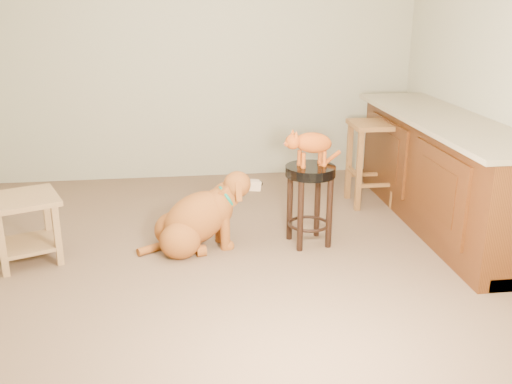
{
  "coord_description": "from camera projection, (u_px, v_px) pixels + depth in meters",
  "views": [
    {
      "loc": [
        -0.27,
        -4.11,
        1.88
      ],
      "look_at": [
        0.29,
        0.04,
        0.45
      ],
      "focal_mm": 40.0,
      "sensor_mm": 36.0,
      "label": 1
    }
  ],
  "objects": [
    {
      "name": "golden_retriever",
      "position": [
        197.0,
        220.0,
        4.44
      ],
      "size": [
        1.01,
        0.55,
        0.64
      ],
      "rotation": [
        0.0,
        0.0,
        0.19
      ],
      "color": "brown",
      "rests_on": "ground"
    },
    {
      "name": "floor",
      "position": [
        221.0,
        249.0,
        4.5
      ],
      "size": [
        4.5,
        4.0,
        0.01
      ],
      "primitive_type": "cube",
      "color": "brown",
      "rests_on": "ground"
    },
    {
      "name": "cabinet_run",
      "position": [
        444.0,
        175.0,
        4.88
      ],
      "size": [
        0.7,
        2.56,
        0.94
      ],
      "color": "#4B240D",
      "rests_on": "ground"
    },
    {
      "name": "room_shell",
      "position": [
        216.0,
        29.0,
        3.95
      ],
      "size": [
        4.54,
        4.04,
        2.62
      ],
      "color": "#ABA789",
      "rests_on": "ground"
    },
    {
      "name": "tabby_kitten",
      "position": [
        310.0,
        144.0,
        4.35
      ],
      "size": [
        0.5,
        0.25,
        0.32
      ],
      "rotation": [
        0.0,
        0.0,
        0.16
      ],
      "color": "#963C0F",
      "rests_on": "padded_stool"
    },
    {
      "name": "padded_stool",
      "position": [
        310.0,
        189.0,
        4.47
      ],
      "size": [
        0.39,
        0.39,
        0.65
      ],
      "rotation": [
        0.0,
        0.0,
        0.16
      ],
      "color": "black",
      "rests_on": "ground"
    },
    {
      "name": "side_table",
      "position": [
        24.0,
        219.0,
        4.2
      ],
      "size": [
        0.64,
        0.64,
        0.51
      ],
      "rotation": [
        0.0,
        0.0,
        0.38
      ],
      "color": "olive",
      "rests_on": "ground"
    },
    {
      "name": "wood_stool",
      "position": [
        372.0,
        162.0,
        5.38
      ],
      "size": [
        0.43,
        0.43,
        0.79
      ],
      "rotation": [
        0.0,
        0.0,
        -0.02
      ],
      "color": "brown",
      "rests_on": "ground"
    }
  ]
}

